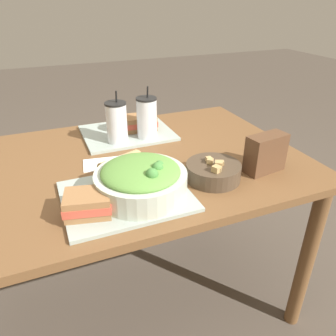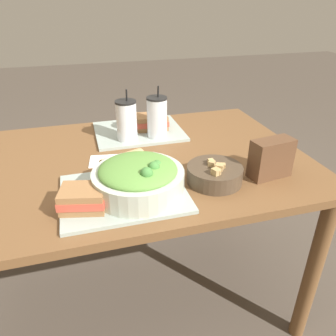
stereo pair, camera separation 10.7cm
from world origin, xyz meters
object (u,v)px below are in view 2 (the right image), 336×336
(baguette_near, at_px, (124,164))
(chip_bag, at_px, (271,158))
(napkin_folded, at_px, (109,161))
(sandwich_near, at_px, (83,198))
(sandwich_far, at_px, (152,122))
(drink_cup_dark, at_px, (127,122))
(drink_cup_red, at_px, (157,118))
(soup_bowl, at_px, (215,174))
(salad_bowl, at_px, (138,178))

(baguette_near, xyz_separation_m, chip_bag, (0.48, -0.13, 0.02))
(napkin_folded, bearing_deg, sandwich_near, -109.50)
(baguette_near, bearing_deg, sandwich_far, -46.94)
(drink_cup_dark, xyz_separation_m, drink_cup_red, (0.13, -0.00, 0.00))
(napkin_folded, bearing_deg, drink_cup_red, 34.83)
(sandwich_far, xyz_separation_m, chip_bag, (0.30, -0.52, 0.02))
(soup_bowl, height_order, sandwich_far, soup_bowl)
(soup_bowl, distance_m, napkin_folded, 0.41)
(sandwich_near, height_order, drink_cup_red, drink_cup_red)
(baguette_near, relative_size, chip_bag, 1.08)
(salad_bowl, xyz_separation_m, sandwich_near, (-0.17, -0.04, -0.02))
(soup_bowl, distance_m, drink_cup_dark, 0.47)
(drink_cup_dark, relative_size, drink_cup_red, 0.98)
(sandwich_near, height_order, drink_cup_dark, drink_cup_dark)
(soup_bowl, relative_size, chip_bag, 1.21)
(salad_bowl, xyz_separation_m, baguette_near, (-0.02, 0.13, -0.02))
(drink_cup_red, bearing_deg, soup_bowl, -77.03)
(drink_cup_red, xyz_separation_m, napkin_folded, (-0.23, -0.16, -0.09))
(sandwich_near, xyz_separation_m, baguette_near, (0.15, 0.17, 0.01))
(sandwich_far, distance_m, drink_cup_red, 0.11)
(sandwich_near, xyz_separation_m, sandwich_far, (0.34, 0.56, 0.00))
(sandwich_near, height_order, napkin_folded, sandwich_near)
(sandwich_far, bearing_deg, baguette_near, -112.22)
(salad_bowl, xyz_separation_m, drink_cup_dark, (0.04, 0.43, 0.03))
(salad_bowl, xyz_separation_m, napkin_folded, (-0.06, 0.26, -0.06))
(baguette_near, xyz_separation_m, sandwich_far, (0.19, 0.39, -0.01))
(soup_bowl, xyz_separation_m, baguette_near, (-0.29, 0.12, 0.02))
(sandwich_far, distance_m, chip_bag, 0.60)
(sandwich_near, relative_size, sandwich_far, 1.00)
(baguette_near, bearing_deg, chip_bag, -126.59)
(drink_cup_red, bearing_deg, chip_bag, -55.49)
(baguette_near, height_order, drink_cup_dark, drink_cup_dark)
(soup_bowl, bearing_deg, drink_cup_dark, 118.74)
(sandwich_far, height_order, napkin_folded, sandwich_far)
(soup_bowl, distance_m, chip_bag, 0.20)
(baguette_near, xyz_separation_m, drink_cup_red, (0.19, 0.29, 0.04))
(napkin_folded, bearing_deg, sandwich_far, 48.35)
(soup_bowl, distance_m, drink_cup_red, 0.43)
(sandwich_near, bearing_deg, chip_bag, 16.24)
(sandwich_near, xyz_separation_m, chip_bag, (0.63, 0.04, 0.02))
(soup_bowl, distance_m, sandwich_near, 0.44)
(soup_bowl, distance_m, baguette_near, 0.31)
(salad_bowl, relative_size, sandwich_far, 1.89)
(salad_bowl, xyz_separation_m, soup_bowl, (0.26, 0.01, -0.03))
(salad_bowl, height_order, drink_cup_dark, drink_cup_dark)
(drink_cup_dark, relative_size, napkin_folded, 1.35)
(sandwich_near, bearing_deg, soup_bowl, 19.75)
(soup_bowl, bearing_deg, baguette_near, 157.31)
(baguette_near, bearing_deg, soup_bowl, -133.75)
(chip_bag, bearing_deg, sandwich_near, 174.83)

